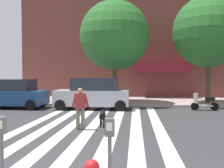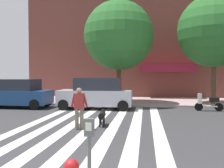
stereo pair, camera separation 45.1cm
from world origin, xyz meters
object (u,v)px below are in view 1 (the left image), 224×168
object	(u,v)px
street_tree_middle	(209,32)
parked_car_behind_first	(93,94)
parking_meter_second_along	(2,148)
parked_car_near_curb	(11,94)
street_tree_nearest	(115,36)
pedestrian_dog_walker	(80,106)
dog_on_leash	(103,115)
parking_meter_third_along	(110,151)
parked_scooter	(205,103)

from	to	relation	value
street_tree_middle	parked_car_behind_first	bearing A→B (deg)	-160.51
parking_meter_second_along	parked_car_behind_first	xyz separation A→B (m)	(-0.59, 11.90, -0.07)
parked_car_near_curb	street_tree_nearest	bearing A→B (deg)	21.66
parked_car_behind_first	pedestrian_dog_walker	size ratio (longest dim) A/B	2.80
parked_car_behind_first	dog_on_leash	world-z (taller)	parked_car_behind_first
parking_meter_second_along	parking_meter_third_along	size ratio (longest dim) A/B	1.00
street_tree_nearest	pedestrian_dog_walker	size ratio (longest dim) A/B	4.45
parked_car_behind_first	parked_scooter	distance (m)	6.80
parking_meter_second_along	parked_car_near_curb	world-z (taller)	parked_car_near_curb
parked_car_near_curb	dog_on_leash	distance (m)	8.33
parked_scooter	street_tree_middle	bearing A→B (deg)	71.04
parked_car_behind_first	street_tree_middle	xyz separation A→B (m)	(7.72, 2.73, 4.20)
street_tree_middle	dog_on_leash	world-z (taller)	street_tree_middle
parked_car_behind_first	street_tree_nearest	xyz separation A→B (m)	(1.13, 2.56, 4.00)
parked_car_near_curb	street_tree_nearest	world-z (taller)	street_tree_nearest
street_tree_nearest	parking_meter_third_along	bearing A→B (deg)	-85.57
parking_meter_third_along	parked_car_behind_first	xyz separation A→B (m)	(-2.25, 11.89, -0.07)
parked_car_near_curb	street_tree_nearest	distance (m)	8.05
parked_scooter	street_tree_middle	world-z (taller)	street_tree_middle
street_tree_nearest	street_tree_middle	size ratio (longest dim) A/B	0.97
parked_scooter	street_tree_nearest	xyz separation A→B (m)	(-5.65, 2.54, 4.48)
street_tree_nearest	street_tree_middle	xyz separation A→B (m)	(6.58, 0.17, 0.20)
parked_scooter	dog_on_leash	world-z (taller)	parked_scooter
parked_car_near_curb	street_tree_middle	size ratio (longest dim) A/B	0.60
parking_meter_second_along	parked_car_near_curb	bearing A→B (deg)	116.44
parked_car_near_curb	dog_on_leash	size ratio (longest dim) A/B	4.01
parked_car_near_curb	parking_meter_second_along	bearing A→B (deg)	-63.56
parking_meter_third_along	parked_scooter	size ratio (longest dim) A/B	0.83
parked_scooter	pedestrian_dog_walker	xyz separation A→B (m)	(-6.30, -5.92, 0.45)
street_tree_middle	street_tree_nearest	bearing A→B (deg)	-178.54
parking_meter_second_along	pedestrian_dog_walker	bearing A→B (deg)	90.95
parking_meter_second_along	street_tree_nearest	xyz separation A→B (m)	(0.54, 14.46, 3.93)
pedestrian_dog_walker	dog_on_leash	xyz separation A→B (m)	(0.77, 0.82, -0.48)
parking_meter_second_along	street_tree_nearest	size ratio (longest dim) A/B	0.19
street_tree_middle	pedestrian_dog_walker	xyz separation A→B (m)	(-7.23, -8.63, -4.23)
parking_meter_second_along	parked_car_near_curb	xyz separation A→B (m)	(-5.92, 11.90, -0.13)
parked_car_near_curb	street_tree_middle	world-z (taller)	street_tree_middle
parked_car_behind_first	street_tree_middle	size ratio (longest dim) A/B	0.61
parking_meter_third_along	pedestrian_dog_walker	bearing A→B (deg)	106.40
parked_car_behind_first	parking_meter_second_along	bearing A→B (deg)	-87.17
parking_meter_third_along	parked_car_behind_first	bearing A→B (deg)	100.73
parked_car_behind_first	street_tree_middle	distance (m)	9.20
parking_meter_second_along	dog_on_leash	bearing A→B (deg)	84.39
parked_car_near_curb	parked_car_behind_first	world-z (taller)	parked_car_behind_first
parking_meter_third_along	parked_car_near_curb	bearing A→B (deg)	122.52
parked_car_behind_first	street_tree_nearest	world-z (taller)	street_tree_nearest
dog_on_leash	parking_meter_second_along	bearing A→B (deg)	-95.61
parking_meter_third_along	street_tree_middle	world-z (taller)	street_tree_middle
street_tree_middle	dog_on_leash	bearing A→B (deg)	-129.60
parking_meter_third_along	dog_on_leash	bearing A→B (deg)	98.30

